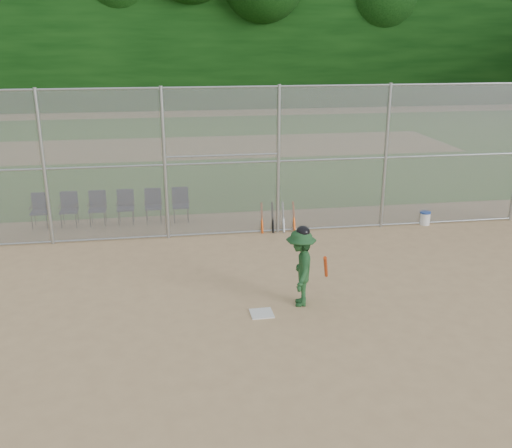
{
  "coord_description": "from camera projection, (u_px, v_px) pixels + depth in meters",
  "views": [
    {
      "loc": [
        -1.92,
        -9.68,
        5.18
      ],
      "look_at": [
        0.0,
        2.5,
        1.1
      ],
      "focal_mm": 40.0,
      "sensor_mm": 36.0,
      "label": 1
    }
  ],
  "objects": [
    {
      "name": "batter_at_plate",
      "position": [
        301.0,
        267.0,
        11.32
      ],
      "size": [
        0.94,
        1.27,
        1.67
      ],
      "color": "#1D4823",
      "rests_on": "ground"
    },
    {
      "name": "chair_1",
      "position": [
        69.0,
        210.0,
        16.17
      ],
      "size": [
        0.54,
        0.52,
        0.96
      ],
      "primitive_type": null,
      "color": "#0F1839",
      "rests_on": "ground"
    },
    {
      "name": "chair_4",
      "position": [
        153.0,
        206.0,
        16.52
      ],
      "size": [
        0.54,
        0.52,
        0.96
      ],
      "primitive_type": null,
      "color": "#0F1839",
      "rests_on": "ground"
    },
    {
      "name": "backstop_fence",
      "position": [
        241.0,
        160.0,
        15.03
      ],
      "size": [
        16.09,
        0.09,
        4.0
      ],
      "color": "gray",
      "rests_on": "ground"
    },
    {
      "name": "spare_bats",
      "position": [
        278.0,
        217.0,
        15.73
      ],
      "size": [
        0.96,
        0.36,
        0.84
      ],
      "color": "#D84C14",
      "rests_on": "ground"
    },
    {
      "name": "grass_strip",
      "position": [
        207.0,
        147.0,
        27.86
      ],
      "size": [
        100.0,
        100.0,
        0.0
      ],
      "primitive_type": "plane",
      "color": "#2D631D",
      "rests_on": "ground"
    },
    {
      "name": "home_plate",
      "position": [
        262.0,
        313.0,
        11.16
      ],
      "size": [
        0.45,
        0.45,
        0.02
      ],
      "primitive_type": "cube",
      "rotation": [
        0.0,
        0.0,
        0.02
      ],
      "color": "silver",
      "rests_on": "ground"
    },
    {
      "name": "dirt_patch_far",
      "position": [
        207.0,
        147.0,
        27.86
      ],
      "size": [
        24.0,
        24.0,
        0.0
      ],
      "primitive_type": "plane",
      "color": "tan",
      "rests_on": "ground"
    },
    {
      "name": "chair_2",
      "position": [
        97.0,
        209.0,
        16.29
      ],
      "size": [
        0.54,
        0.52,
        0.96
      ],
      "primitive_type": null,
      "color": "#0F1839",
      "rests_on": "ground"
    },
    {
      "name": "chair_0",
      "position": [
        40.0,
        211.0,
        16.05
      ],
      "size": [
        0.54,
        0.52,
        0.96
      ],
      "primitive_type": null,
      "color": "#0F1839",
      "rests_on": "ground"
    },
    {
      "name": "treeline",
      "position": [
        201.0,
        29.0,
        28.01
      ],
      "size": [
        81.0,
        60.0,
        11.0
      ],
      "color": "black",
      "rests_on": "ground"
    },
    {
      "name": "ground",
      "position": [
        276.0,
        318.0,
        10.99
      ],
      "size": [
        100.0,
        100.0,
        0.0
      ],
      "primitive_type": "plane",
      "color": "tan",
      "rests_on": "ground"
    },
    {
      "name": "chair_5",
      "position": [
        181.0,
        205.0,
        16.64
      ],
      "size": [
        0.54,
        0.52,
        0.96
      ],
      "primitive_type": null,
      "color": "#0F1839",
      "rests_on": "ground"
    },
    {
      "name": "water_cooler",
      "position": [
        425.0,
        218.0,
        16.39
      ],
      "size": [
        0.3,
        0.3,
        0.38
      ],
      "color": "white",
      "rests_on": "ground"
    },
    {
      "name": "chair_3",
      "position": [
        126.0,
        207.0,
        16.4
      ],
      "size": [
        0.54,
        0.52,
        0.96
      ],
      "primitive_type": null,
      "color": "#0F1839",
      "rests_on": "ground"
    }
  ]
}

